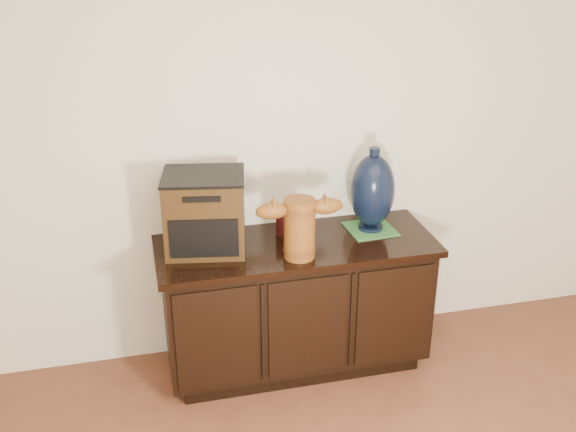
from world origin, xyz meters
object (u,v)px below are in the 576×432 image
object	(u,v)px
terracotta_vessel	(300,225)
spray_can	(281,221)
tv_radio	(205,212)
lamp_base	(372,191)
sideboard	(296,304)

from	to	relation	value
terracotta_vessel	spray_can	world-z (taller)	terracotta_vessel
tv_radio	spray_can	xyz separation A→B (m)	(0.41, 0.07, -0.12)
lamp_base	terracotta_vessel	bearing A→B (deg)	-154.88
terracotta_vessel	lamp_base	xyz separation A→B (m)	(0.45, 0.21, 0.05)
tv_radio	lamp_base	bearing A→B (deg)	11.01
terracotta_vessel	tv_radio	xyz separation A→B (m)	(-0.44, 0.20, 0.03)
sideboard	terracotta_vessel	xyz separation A→B (m)	(-0.02, -0.15, 0.54)
spray_can	tv_radio	bearing A→B (deg)	-170.39
tv_radio	lamp_base	distance (m)	0.89
tv_radio	spray_can	size ratio (longest dim) A/B	2.89
sideboard	lamp_base	world-z (taller)	lamp_base
sideboard	spray_can	xyz separation A→B (m)	(-0.05, 0.12, 0.44)
terracotta_vessel	lamp_base	bearing A→B (deg)	26.07
lamp_base	sideboard	bearing A→B (deg)	-171.61
lamp_base	spray_can	xyz separation A→B (m)	(-0.49, 0.05, -0.15)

